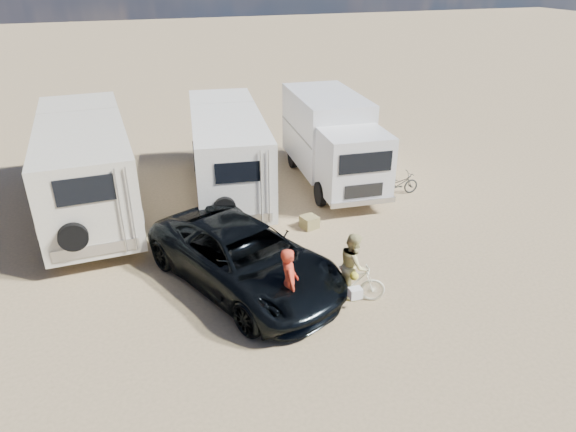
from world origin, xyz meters
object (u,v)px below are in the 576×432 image
object	(u,v)px
rider_man	(289,290)
cooler	(174,230)
box_truck	(333,142)
bike_woman	(352,284)
rv_left	(87,170)
rider_woman	(353,271)
bike_man	(289,305)
crate	(309,222)
bike_parked	(398,184)
rv_main	(228,154)
dark_suv	(245,257)

from	to	relation	value
rider_man	cooler	world-z (taller)	rider_man
box_truck	bike_woman	size ratio (longest dim) A/B	3.84
rv_left	rider_woman	distance (m)	9.24
bike_man	rider_man	bearing A→B (deg)	-169.66
rv_left	crate	world-z (taller)	rv_left
box_truck	cooler	xyz separation A→B (m)	(-6.10, -2.45, -1.32)
rv_left	bike_parked	world-z (taller)	rv_left
bike_parked	rider_woman	bearing A→B (deg)	141.23
bike_woman	rider_man	xyz separation A→B (m)	(-1.69, -0.28, 0.38)
rider_man	box_truck	bearing A→B (deg)	-18.96
rider_man	rv_main	bearing A→B (deg)	8.13
rider_man	cooler	size ratio (longest dim) A/B	3.00
rider_man	rider_woman	world-z (taller)	rider_man
box_truck	bike_parked	xyz separation A→B (m)	(1.75, -1.81, -1.14)
bike_woman	crate	xyz separation A→B (m)	(0.35, 3.87, -0.29)
bike_woman	rider_woman	distance (m)	0.34
rv_main	rv_left	world-z (taller)	rv_left
rv_main	box_truck	bearing A→B (deg)	3.26
bike_woman	rider_woman	xyz separation A→B (m)	(0.00, 0.00, 0.34)
rv_main	bike_man	distance (m)	7.66
dark_suv	rider_woman	size ratio (longest dim) A/B	3.47
dark_suv	cooler	size ratio (longest dim) A/B	10.00
bike_man	rider_woman	bearing A→B (deg)	-70.28
cooler	rider_woman	bearing A→B (deg)	-48.60
bike_man	dark_suv	bearing A→B (deg)	28.78
box_truck	rider_woman	size ratio (longest dim) A/B	3.72
box_truck	dark_suv	distance (m)	7.31
rv_main	crate	size ratio (longest dim) A/B	14.89
bike_parked	rider_man	bearing A→B (deg)	133.05
bike_woman	bike_parked	size ratio (longest dim) A/B	1.04
bike_man	crate	xyz separation A→B (m)	(2.04, 4.15, -0.25)
rider_woman	crate	world-z (taller)	rider_woman
rv_main	bike_woman	distance (m)	7.50
box_truck	rider_man	distance (m)	8.41
rv_left	rider_woman	xyz separation A→B (m)	(5.97, -7.02, -0.69)
bike_man	rider_man	xyz separation A→B (m)	(0.00, -0.00, 0.42)
rv_main	bike_man	world-z (taller)	rv_main
dark_suv	bike_man	size ratio (longest dim) A/B	3.41
rv_left	dark_suv	distance (m)	6.70
bike_woman	rider_woman	size ratio (longest dim) A/B	0.97
bike_parked	rv_left	bearing A→B (deg)	79.79
rv_main	bike_parked	size ratio (longest dim) A/B	4.58
rv_left	bike_woman	world-z (taller)	rv_left
rider_man	dark_suv	bearing A→B (deg)	28.78
rv_main	bike_man	xyz separation A→B (m)	(-0.29, -7.59, -0.99)
rider_man	crate	xyz separation A→B (m)	(2.04, 4.15, -0.67)
box_truck	rider_man	size ratio (longest dim) A/B	3.57
rider_woman	bike_parked	bearing A→B (deg)	-17.29
rv_left	rider_man	size ratio (longest dim) A/B	4.53
rv_main	dark_suv	bearing A→B (deg)	-91.19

